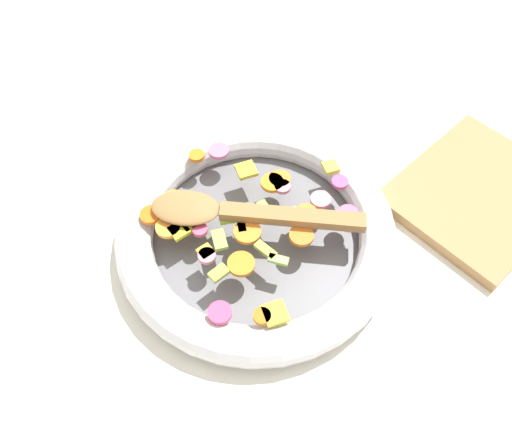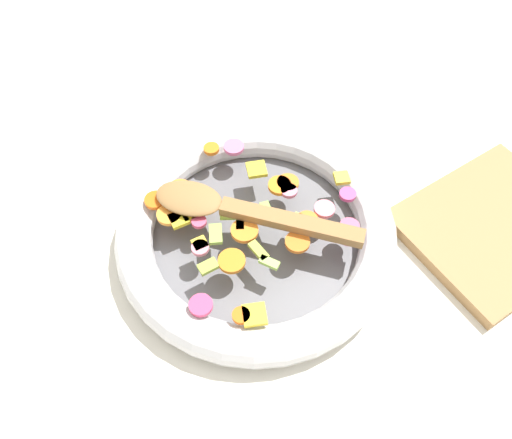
% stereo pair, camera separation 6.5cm
% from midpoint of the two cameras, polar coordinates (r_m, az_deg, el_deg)
% --- Properties ---
extents(ground_plane, '(4.00, 4.00, 0.00)m').
position_cam_midpoint_polar(ground_plane, '(0.69, -2.69, -2.55)').
color(ground_plane, silver).
extents(skillet, '(0.38, 0.38, 0.05)m').
position_cam_midpoint_polar(skillet, '(0.67, -2.76, -1.55)').
color(skillet, slate).
rests_on(skillet, ground_plane).
extents(chopped_vegetables, '(0.29, 0.28, 0.01)m').
position_cam_midpoint_polar(chopped_vegetables, '(0.65, -3.69, -0.21)').
color(chopped_vegetables, orange).
rests_on(chopped_vegetables, skillet).
extents(wooden_spoon, '(0.21, 0.23, 0.01)m').
position_cam_midpoint_polar(wooden_spoon, '(0.64, -5.51, 0.68)').
color(wooden_spoon, olive).
rests_on(wooden_spoon, chopped_vegetables).
extents(cutting_board, '(0.24, 0.20, 0.02)m').
position_cam_midpoint_polar(cutting_board, '(0.78, 21.96, 2.59)').
color(cutting_board, '#9E7547').
rests_on(cutting_board, ground_plane).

